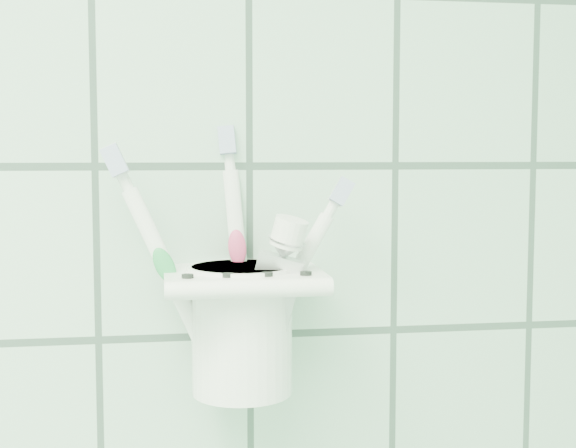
{
  "coord_description": "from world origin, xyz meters",
  "views": [
    {
      "loc": [
        0.59,
        0.49,
        1.41
      ],
      "look_at": [
        0.69,
        1.1,
        1.36
      ],
      "focal_mm": 50.0,
      "sensor_mm": 36.0,
      "label": 1
    }
  ],
  "objects_px": {
    "toothbrush_orange": "(233,267)",
    "toothbrush_pink": "(221,255)",
    "holder_bracket": "(243,281)",
    "toothpaste_tube": "(249,285)",
    "toothbrush_blue": "(249,250)",
    "cup": "(242,325)"
  },
  "relations": [
    {
      "from": "holder_bracket",
      "to": "toothpaste_tube",
      "type": "xyz_separation_m",
      "value": [
        0.01,
        -0.0,
        -0.0
      ]
    },
    {
      "from": "holder_bracket",
      "to": "toothbrush_blue",
      "type": "relative_size",
      "value": 0.59
    },
    {
      "from": "holder_bracket",
      "to": "toothpaste_tube",
      "type": "height_order",
      "value": "toothpaste_tube"
    },
    {
      "from": "toothbrush_orange",
      "to": "toothpaste_tube",
      "type": "height_order",
      "value": "toothbrush_orange"
    },
    {
      "from": "toothpaste_tube",
      "to": "holder_bracket",
      "type": "bearing_deg",
      "value": 173.08
    },
    {
      "from": "toothbrush_pink",
      "to": "toothbrush_blue",
      "type": "height_order",
      "value": "same"
    },
    {
      "from": "toothpaste_tube",
      "to": "toothbrush_orange",
      "type": "bearing_deg",
      "value": -166.09
    },
    {
      "from": "toothbrush_orange",
      "to": "toothbrush_blue",
      "type": "bearing_deg",
      "value": 57.8
    },
    {
      "from": "holder_bracket",
      "to": "toothpaste_tube",
      "type": "relative_size",
      "value": 0.83
    },
    {
      "from": "toothbrush_pink",
      "to": "cup",
      "type": "bearing_deg",
      "value": 22.48
    },
    {
      "from": "toothbrush_blue",
      "to": "toothbrush_pink",
      "type": "bearing_deg",
      "value": -133.22
    },
    {
      "from": "holder_bracket",
      "to": "cup",
      "type": "height_order",
      "value": "same"
    },
    {
      "from": "toothbrush_orange",
      "to": "toothbrush_pink",
      "type": "bearing_deg",
      "value": -167.69
    },
    {
      "from": "cup",
      "to": "toothbrush_orange",
      "type": "distance_m",
      "value": 0.05
    },
    {
      "from": "toothbrush_blue",
      "to": "toothbrush_orange",
      "type": "xyz_separation_m",
      "value": [
        -0.02,
        -0.02,
        -0.01
      ]
    },
    {
      "from": "holder_bracket",
      "to": "toothbrush_pink",
      "type": "xyz_separation_m",
      "value": [
        -0.02,
        -0.0,
        0.02
      ]
    },
    {
      "from": "cup",
      "to": "toothbrush_pink",
      "type": "xyz_separation_m",
      "value": [
        -0.02,
        -0.01,
        0.06
      ]
    },
    {
      "from": "toothbrush_pink",
      "to": "toothbrush_orange",
      "type": "bearing_deg",
      "value": 6.04
    },
    {
      "from": "toothbrush_pink",
      "to": "toothbrush_blue",
      "type": "distance_m",
      "value": 0.03
    },
    {
      "from": "cup",
      "to": "toothbrush_orange",
      "type": "height_order",
      "value": "toothbrush_orange"
    },
    {
      "from": "holder_bracket",
      "to": "toothbrush_orange",
      "type": "xyz_separation_m",
      "value": [
        -0.01,
        -0.0,
        0.01
      ]
    },
    {
      "from": "toothbrush_orange",
      "to": "toothpaste_tube",
      "type": "distance_m",
      "value": 0.02
    }
  ]
}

